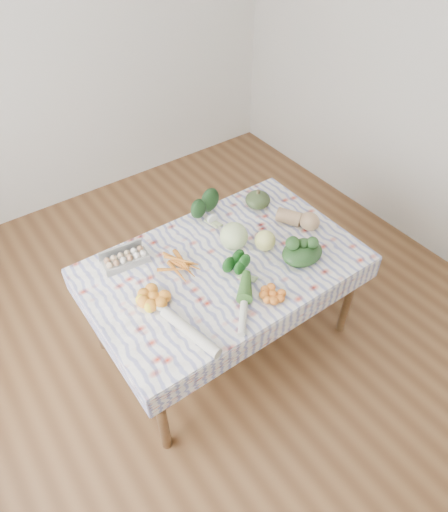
{
  "coord_description": "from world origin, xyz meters",
  "views": [
    {
      "loc": [
        -1.16,
        -1.6,
        2.73
      ],
      "look_at": [
        0.0,
        0.0,
        0.82
      ],
      "focal_mm": 32.0,
      "sensor_mm": 36.0,
      "label": 1
    }
  ],
  "objects": [
    {
      "name": "ground",
      "position": [
        0.0,
        0.0,
        0.0
      ],
      "size": [
        4.5,
        4.5,
        0.0
      ],
      "primitive_type": "plane",
      "color": "brown",
      "rests_on": "ground"
    },
    {
      "name": "dining_table",
      "position": [
        0.0,
        0.0,
        0.68
      ],
      "size": [
        1.6,
        1.0,
        0.75
      ],
      "color": "brown",
      "rests_on": "ground"
    },
    {
      "name": "cabbage",
      "position": [
        0.14,
        0.08,
        0.85
      ],
      "size": [
        0.2,
        0.2,
        0.18
      ],
      "primitive_type": "sphere",
      "rotation": [
        0.0,
        0.0,
        0.17
      ],
      "color": "#BCD68C",
      "rests_on": "tablecloth"
    },
    {
      "name": "wall_back",
      "position": [
        0.0,
        2.25,
        1.4
      ],
      "size": [
        4.0,
        0.04,
        2.8
      ],
      "primitive_type": "cube",
      "color": "silver",
      "rests_on": "ground"
    },
    {
      "name": "mandarin_cluster",
      "position": [
        0.06,
        -0.38,
        0.79
      ],
      "size": [
        0.22,
        0.22,
        0.05
      ],
      "primitive_type": "cube",
      "rotation": [
        0.0,
        0.0,
        0.26
      ],
      "color": "orange",
      "rests_on": "tablecloth"
    },
    {
      "name": "tablecloth",
      "position": [
        0.0,
        0.0,
        0.76
      ],
      "size": [
        1.66,
        1.06,
        0.01
      ],
      "primitive_type": "cube",
      "color": "white",
      "rests_on": "dining_table"
    },
    {
      "name": "carrot_bunch",
      "position": [
        -0.26,
        0.15,
        0.78
      ],
      "size": [
        0.27,
        0.26,
        0.04
      ],
      "primitive_type": "cube",
      "rotation": [
        0.0,
        0.0,
        0.31
      ],
      "color": "orange",
      "rests_on": "tablecloth"
    },
    {
      "name": "kabocha_squash",
      "position": [
        0.52,
        0.32,
        0.82
      ],
      "size": [
        0.22,
        0.22,
        0.11
      ],
      "primitive_type": "ellipsoid",
      "rotation": [
        0.0,
        0.0,
        0.32
      ],
      "color": "#3A4C28",
      "rests_on": "tablecloth"
    },
    {
      "name": "egg_carton",
      "position": [
        -0.49,
        0.34,
        0.8
      ],
      "size": [
        0.29,
        0.14,
        0.07
      ],
      "primitive_type": "cube",
      "rotation": [
        0.0,
        0.0,
        -0.11
      ],
      "color": "gray",
      "rests_on": "tablecloth"
    },
    {
      "name": "orange_cluster",
      "position": [
        -0.5,
        -0.02,
        0.8
      ],
      "size": [
        0.31,
        0.31,
        0.08
      ],
      "primitive_type": "cube",
      "rotation": [
        0.0,
        0.0,
        0.38
      ],
      "color": "orange",
      "rests_on": "tablecloth"
    },
    {
      "name": "broccoli",
      "position": [
        0.01,
        -0.14,
        0.82
      ],
      "size": [
        0.18,
        0.18,
        0.11
      ],
      "primitive_type": "ellipsoid",
      "rotation": [
        0.0,
        0.0,
        0.33
      ],
      "color": "#164D16",
      "rests_on": "tablecloth"
    },
    {
      "name": "leek",
      "position": [
        -0.11,
        -0.35,
        0.78
      ],
      "size": [
        0.31,
        0.34,
        0.05
      ],
      "primitive_type": "cylinder",
      "rotation": [
        1.57,
        0.0,
        -0.72
      ],
      "color": "silver",
      "rests_on": "tablecloth"
    },
    {
      "name": "grapefruit",
      "position": [
        0.28,
        -0.04,
        0.83
      ],
      "size": [
        0.14,
        0.14,
        0.13
      ],
      "primitive_type": "sphere",
      "rotation": [
        0.0,
        0.0,
        -0.09
      ],
      "color": "#E1E277",
      "rests_on": "tablecloth"
    },
    {
      "name": "butternut_squash",
      "position": [
        0.61,
        0.0,
        0.83
      ],
      "size": [
        0.25,
        0.31,
        0.13
      ],
      "primitive_type": "ellipsoid",
      "rotation": [
        0.0,
        0.0,
        0.52
      ],
      "color": "tan",
      "rests_on": "tablecloth"
    },
    {
      "name": "kale_bunch",
      "position": [
        0.15,
        0.4,
        0.84
      ],
      "size": [
        0.19,
        0.17,
        0.16
      ],
      "primitive_type": "ellipsoid",
      "rotation": [
        0.0,
        0.0,
        -0.03
      ],
      "color": "#163616",
      "rests_on": "tablecloth"
    },
    {
      "name": "spinach_bag",
      "position": [
        0.4,
        -0.26,
        0.82
      ],
      "size": [
        0.32,
        0.29,
        0.12
      ],
      "primitive_type": "ellipsoid",
      "rotation": [
        0.0,
        0.0,
        -0.32
      ],
      "color": "#1A3717",
      "rests_on": "tablecloth"
    },
    {
      "name": "daikon",
      "position": [
        -0.46,
        -0.34,
        0.79
      ],
      "size": [
        0.14,
        0.43,
        0.06
      ],
      "primitive_type": "cylinder",
      "rotation": [
        1.57,
        0.0,
        0.2
      ],
      "color": "beige",
      "rests_on": "tablecloth"
    }
  ]
}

